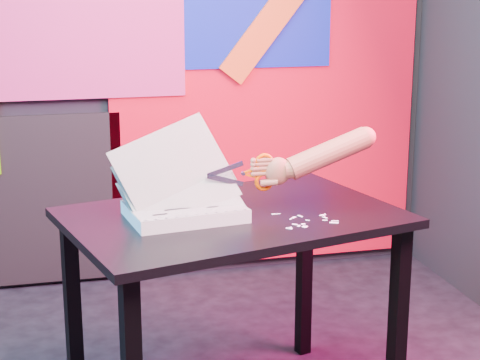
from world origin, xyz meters
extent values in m
cube|color=#232427|center=(0.00, 1.50, 1.35)|extent=(3.00, 0.01, 2.70)
cube|color=#232427|center=(0.00, -1.50, 1.35)|extent=(3.00, 0.01, 2.70)
cube|color=red|center=(0.65, 1.47, 0.85)|extent=(1.60, 0.02, 1.60)
cube|color=#CF2A71|center=(-0.25, 1.45, 1.35)|extent=(0.95, 0.02, 0.80)
cube|color=black|center=(-0.40, 0.24, 0.36)|extent=(0.06, 0.06, 0.72)
cube|color=black|center=(0.68, -0.12, 0.36)|extent=(0.06, 0.06, 0.72)
cube|color=black|center=(0.53, 0.47, 0.36)|extent=(0.06, 0.06, 0.72)
cube|color=black|center=(0.14, 0.06, 0.73)|extent=(1.22, 0.96, 0.03)
cube|color=silver|center=(-0.03, 0.05, 0.77)|extent=(0.40, 0.32, 0.04)
cube|color=beige|center=(-0.03, 0.05, 0.79)|extent=(0.40, 0.31, 0.00)
cube|color=beige|center=(-0.03, 0.05, 0.80)|extent=(0.39, 0.30, 0.11)
cube|color=beige|center=(-0.04, 0.07, 0.82)|extent=(0.41, 0.29, 0.19)
cube|color=beige|center=(-0.05, 0.08, 0.87)|extent=(0.43, 0.25, 0.27)
cube|color=beige|center=(-0.06, 0.10, 0.91)|extent=(0.43, 0.21, 0.32)
cylinder|color=black|center=(-0.17, -0.09, 0.80)|extent=(0.01, 0.01, 0.00)
cylinder|color=black|center=(-0.14, -0.09, 0.80)|extent=(0.01, 0.01, 0.00)
cylinder|color=black|center=(-0.11, -0.08, 0.80)|extent=(0.01, 0.01, 0.00)
cylinder|color=black|center=(-0.08, -0.08, 0.80)|extent=(0.01, 0.01, 0.00)
cylinder|color=black|center=(-0.04, -0.08, 0.80)|extent=(0.01, 0.01, 0.00)
cylinder|color=black|center=(-0.01, -0.07, 0.80)|extent=(0.01, 0.01, 0.00)
cylinder|color=black|center=(0.02, -0.07, 0.80)|extent=(0.01, 0.01, 0.00)
cylinder|color=black|center=(0.05, -0.06, 0.80)|extent=(0.01, 0.01, 0.00)
cylinder|color=black|center=(0.09, -0.06, 0.80)|extent=(0.01, 0.01, 0.00)
cylinder|color=black|center=(0.12, -0.05, 0.80)|extent=(0.01, 0.01, 0.00)
cylinder|color=black|center=(0.15, -0.05, 0.80)|extent=(0.01, 0.01, 0.00)
cylinder|color=black|center=(-0.21, 0.15, 0.80)|extent=(0.01, 0.01, 0.00)
cylinder|color=black|center=(-0.17, 0.15, 0.80)|extent=(0.01, 0.01, 0.00)
cylinder|color=black|center=(-0.14, 0.16, 0.80)|extent=(0.01, 0.01, 0.00)
cylinder|color=black|center=(-0.11, 0.16, 0.80)|extent=(0.01, 0.01, 0.00)
cylinder|color=black|center=(-0.08, 0.17, 0.80)|extent=(0.01, 0.01, 0.00)
cylinder|color=black|center=(-0.04, 0.17, 0.80)|extent=(0.01, 0.01, 0.00)
cylinder|color=black|center=(-0.01, 0.18, 0.80)|extent=(0.01, 0.01, 0.00)
cylinder|color=black|center=(0.02, 0.18, 0.80)|extent=(0.01, 0.01, 0.00)
cylinder|color=black|center=(0.05, 0.19, 0.80)|extent=(0.01, 0.01, 0.00)
cylinder|color=black|center=(0.09, 0.19, 0.80)|extent=(0.01, 0.01, 0.00)
cylinder|color=black|center=(0.12, 0.19, 0.80)|extent=(0.01, 0.01, 0.00)
cube|color=black|center=(-0.12, 0.09, 0.80)|extent=(0.07, 0.02, 0.00)
cube|color=black|center=(-0.01, 0.08, 0.80)|extent=(0.05, 0.02, 0.00)
cube|color=black|center=(-0.06, 0.01, 0.80)|extent=(0.09, 0.02, 0.00)
cube|color=black|center=(0.06, 0.00, 0.80)|extent=(0.04, 0.02, 0.00)
cube|color=black|center=(-0.12, -0.04, 0.80)|extent=(0.05, 0.02, 0.00)
cube|color=black|center=(0.01, 0.13, 0.80)|extent=(0.06, 0.02, 0.00)
cube|color=#ADB7D5|center=(0.11, 0.07, 0.90)|extent=(0.13, 0.01, 0.05)
cube|color=#ADB7D5|center=(0.11, 0.07, 0.87)|extent=(0.13, 0.01, 0.05)
cylinder|color=#ADB7D5|center=(0.18, 0.07, 0.88)|extent=(0.01, 0.01, 0.01)
cube|color=#CF4200|center=(0.20, 0.07, 0.88)|extent=(0.05, 0.01, 0.02)
cube|color=#CF4200|center=(0.20, 0.07, 0.89)|extent=(0.05, 0.01, 0.02)
torus|color=#CF4200|center=(0.25, 0.07, 0.92)|extent=(0.07, 0.02, 0.07)
torus|color=#CF4200|center=(0.25, 0.07, 0.85)|extent=(0.07, 0.02, 0.07)
ellipsoid|color=brown|center=(0.30, 0.07, 0.88)|extent=(0.09, 0.05, 0.10)
cylinder|color=brown|center=(0.25, 0.07, 0.88)|extent=(0.07, 0.02, 0.02)
cylinder|color=brown|center=(0.25, 0.07, 0.90)|extent=(0.07, 0.02, 0.02)
cylinder|color=brown|center=(0.25, 0.07, 0.91)|extent=(0.06, 0.02, 0.02)
cylinder|color=brown|center=(0.25, 0.07, 0.93)|extent=(0.05, 0.02, 0.02)
cylinder|color=brown|center=(0.26, 0.06, 0.85)|extent=(0.06, 0.04, 0.03)
cylinder|color=brown|center=(0.34, 0.07, 0.89)|extent=(0.06, 0.06, 0.06)
cylinder|color=brown|center=(0.48, 0.07, 0.94)|extent=(0.30, 0.08, 0.17)
sphere|color=brown|center=(0.61, 0.08, 0.99)|extent=(0.07, 0.07, 0.07)
cube|color=white|center=(0.41, -0.09, 0.75)|extent=(0.02, 0.01, 0.00)
cube|color=white|center=(0.44, -0.10, 0.75)|extent=(0.02, 0.01, 0.00)
cube|color=white|center=(0.35, -0.02, 0.75)|extent=(0.01, 0.02, 0.00)
cube|color=white|center=(0.27, 0.02, 0.75)|extent=(0.01, 0.01, 0.00)
cube|color=white|center=(0.31, -0.12, 0.75)|extent=(0.02, 0.02, 0.00)
cube|color=white|center=(0.33, -0.11, 0.75)|extent=(0.01, 0.01, 0.00)
cube|color=white|center=(0.28, -0.14, 0.75)|extent=(0.02, 0.01, 0.00)
cube|color=white|center=(0.42, -0.04, 0.75)|extent=(0.02, 0.03, 0.00)
cube|color=white|center=(0.33, -0.14, 0.75)|extent=(0.02, 0.02, 0.00)
cube|color=white|center=(0.30, -0.11, 0.75)|extent=(0.02, 0.02, 0.00)
cube|color=white|center=(0.36, -0.07, 0.75)|extent=(0.01, 0.01, 0.00)
cube|color=white|center=(0.42, -0.03, 0.75)|extent=(0.03, 0.02, 0.00)
cube|color=white|center=(0.42, -0.05, 0.75)|extent=(0.01, 0.01, 0.00)
cube|color=white|center=(0.32, -0.13, 0.75)|extent=(0.02, 0.02, 0.00)
cube|color=white|center=(0.28, 0.02, 0.75)|extent=(0.02, 0.01, 0.00)
cube|color=white|center=(0.42, -0.06, 0.75)|extent=(0.01, 0.02, 0.00)
cube|color=white|center=(0.32, -0.03, 0.75)|extent=(0.02, 0.02, 0.00)
cube|color=white|center=(0.43, -0.12, 0.75)|extent=(0.03, 0.02, 0.00)
cube|color=white|center=(0.31, -0.04, 0.75)|extent=(0.02, 0.02, 0.00)
cube|color=white|center=(0.27, -0.14, 0.75)|extent=(0.02, 0.02, 0.00)
camera|label=1|loc=(-0.45, -2.44, 1.53)|focal=60.00mm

